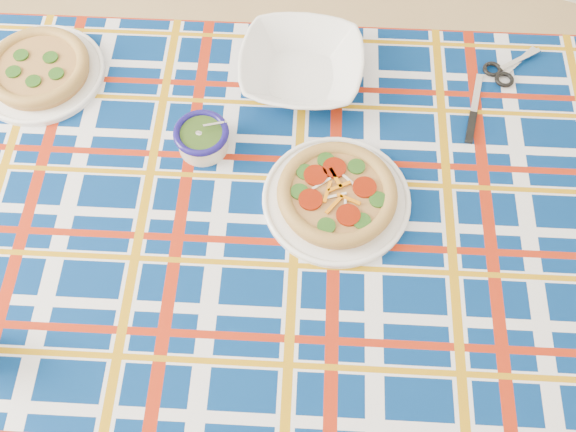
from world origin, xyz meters
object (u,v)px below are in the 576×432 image
at_px(dining_table, 260,215).
at_px(serving_bowl, 301,68).
at_px(pesto_bowl, 202,137).
at_px(main_focaccia_plate, 337,194).

xyz_separation_m(dining_table, serving_bowl, (-0.03, 0.31, 0.10)).
height_order(pesto_bowl, serving_bowl, pesto_bowl).
xyz_separation_m(main_focaccia_plate, serving_bowl, (-0.18, 0.26, 0.00)).
height_order(main_focaccia_plate, pesto_bowl, pesto_bowl).
bearing_deg(main_focaccia_plate, dining_table, -161.00).
bearing_deg(main_focaccia_plate, pesto_bowl, 175.82).
bearing_deg(serving_bowl, main_focaccia_plate, -56.36).
bearing_deg(dining_table, pesto_bowl, 136.48).
distance_m(pesto_bowl, serving_bowl, 0.27).
relative_size(main_focaccia_plate, serving_bowl, 1.12).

